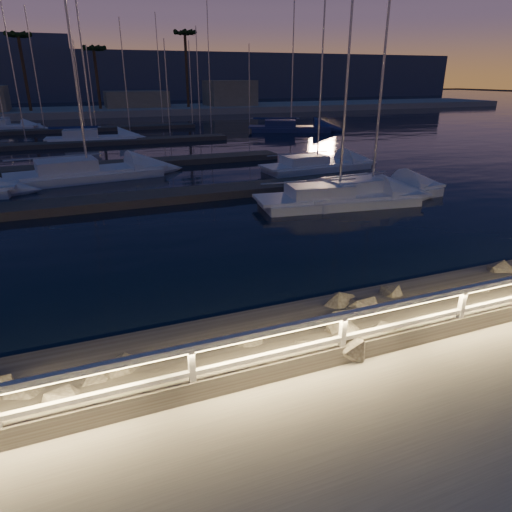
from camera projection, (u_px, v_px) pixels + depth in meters
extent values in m
plane|color=#AAA699|center=(295.00, 371.00, 8.72)|extent=(400.00, 400.00, 0.00)
cube|color=#AAA699|center=(372.00, 473.00, 6.60)|extent=(240.00, 5.00, 0.20)
cube|color=slate|center=(265.00, 344.00, 10.13)|extent=(240.00, 3.45, 1.29)
plane|color=black|center=(86.00, 112.00, 77.94)|extent=(320.00, 320.00, 0.00)
plane|color=black|center=(294.00, 421.00, 9.16)|extent=(400.00, 400.00, 0.00)
cube|color=white|center=(192.00, 373.00, 7.84)|extent=(0.11, 0.11, 1.00)
cube|color=white|center=(342.00, 338.00, 8.89)|extent=(0.11, 0.11, 1.00)
cube|color=white|center=(461.00, 310.00, 9.93)|extent=(0.11, 0.11, 1.00)
cube|color=white|center=(297.00, 325.00, 8.35)|extent=(44.00, 0.12, 0.12)
cube|color=white|center=(296.00, 349.00, 8.54)|extent=(44.00, 0.09, 0.09)
cube|color=#FFD772|center=(298.00, 330.00, 8.37)|extent=(44.00, 0.04, 0.03)
sphere|color=slate|center=(360.00, 315.00, 11.34)|extent=(1.06, 1.06, 1.06)
sphere|color=slate|center=(443.00, 320.00, 10.53)|extent=(1.01, 1.01, 1.01)
sphere|color=slate|center=(329.00, 345.00, 9.58)|extent=(1.00, 1.00, 1.00)
sphere|color=slate|center=(479.00, 298.00, 11.91)|extent=(0.72, 0.72, 0.72)
cube|color=#574E48|center=(151.00, 198.00, 22.67)|extent=(22.00, 2.00, 0.40)
cube|color=#574E48|center=(126.00, 164.00, 31.29)|extent=(22.00, 2.00, 0.40)
cube|color=#574E48|center=(109.00, 142.00, 41.64)|extent=(22.00, 2.00, 0.40)
cube|color=#574E48|center=(99.00, 129.00, 51.99)|extent=(22.00, 2.00, 0.40)
cube|color=#AAA699|center=(88.00, 112.00, 72.61)|extent=(160.00, 14.00, 1.20)
cube|color=gray|center=(137.00, 101.00, 75.70)|extent=(10.00, 6.00, 3.00)
cube|color=gray|center=(230.00, 95.00, 80.10)|extent=(8.00, 7.00, 4.60)
cylinder|color=brown|center=(24.00, 73.00, 65.96)|extent=(0.44, 0.44, 10.50)
cylinder|color=brown|center=(97.00, 78.00, 70.57)|extent=(0.44, 0.44, 9.00)
cylinder|color=brown|center=(187.00, 70.00, 74.10)|extent=(0.44, 0.44, 11.50)
cube|color=#3B435B|center=(74.00, 81.00, 119.36)|extent=(220.00, 30.00, 14.00)
cube|color=silver|center=(371.00, 196.00, 23.21)|extent=(7.67, 3.07, 0.54)
cube|color=silver|center=(372.00, 190.00, 23.08)|extent=(8.26, 2.75, 0.15)
cube|color=silver|center=(356.00, 185.00, 22.52)|extent=(3.05, 2.09, 0.64)
cylinder|color=#B2B1B7|center=(385.00, 46.00, 20.65)|extent=(0.12, 0.12, 13.01)
cylinder|color=#B2B1B7|center=(348.00, 176.00, 22.13)|extent=(4.68, 0.44, 0.08)
cube|color=silver|center=(339.00, 202.00, 22.14)|extent=(7.80, 3.50, 0.50)
cube|color=silver|center=(339.00, 195.00, 22.02)|extent=(8.37, 3.21, 0.14)
cube|color=silver|center=(319.00, 190.00, 21.66)|extent=(3.15, 2.26, 0.60)
cylinder|color=#B2B1B7|center=(349.00, 45.00, 19.58)|extent=(0.11, 0.11, 13.07)
cylinder|color=#B2B1B7|center=(309.00, 181.00, 21.37)|extent=(4.67, 0.71, 0.07)
cube|color=silver|center=(89.00, 177.00, 27.63)|extent=(8.80, 3.93, 0.61)
cube|color=silver|center=(88.00, 170.00, 27.49)|extent=(9.44, 3.60, 0.17)
cube|color=silver|center=(66.00, 166.00, 26.80)|extent=(3.56, 2.54, 0.72)
cylinder|color=#B2B1B7|center=(69.00, 33.00, 24.73)|extent=(0.13, 0.13, 14.76)
cylinder|color=#B2B1B7|center=(54.00, 157.00, 26.33)|extent=(5.28, 0.79, 0.09)
cube|color=silver|center=(317.00, 168.00, 30.29)|extent=(7.33, 2.92, 0.48)
cube|color=silver|center=(317.00, 163.00, 30.18)|extent=(7.90, 2.60, 0.13)
cube|color=silver|center=(304.00, 160.00, 29.66)|extent=(2.91, 2.00, 0.57)
cylinder|color=#B2B1B7|center=(322.00, 60.00, 27.85)|extent=(0.10, 0.10, 12.45)
cylinder|color=#B2B1B7|center=(298.00, 154.00, 29.29)|extent=(4.48, 0.40, 0.07)
cube|color=navy|center=(291.00, 130.00, 51.35)|extent=(9.15, 6.20, 0.58)
cube|color=navy|center=(291.00, 127.00, 51.21)|extent=(9.63, 6.10, 0.16)
cube|color=navy|center=(280.00, 123.00, 51.11)|extent=(3.98, 3.37, 0.69)
cylinder|color=#B2B1B7|center=(293.00, 52.00, 48.38)|extent=(0.13, 0.13, 15.14)
cylinder|color=#B2B1B7|center=(275.00, 118.00, 50.94)|extent=(5.01, 2.29, 0.08)
cube|color=silver|center=(6.00, 129.00, 52.85)|extent=(7.12, 3.78, 0.58)
cube|color=silver|center=(5.00, 125.00, 52.72)|extent=(7.59, 3.59, 0.16)
cube|color=silver|center=(94.00, 141.00, 42.48)|extent=(7.90, 3.29, 0.60)
cube|color=silver|center=(93.00, 137.00, 42.34)|extent=(8.50, 2.96, 0.16)
cube|color=silver|center=(80.00, 133.00, 41.91)|extent=(3.16, 2.20, 0.71)
cylinder|color=#B2B1B7|center=(83.00, 58.00, 39.84)|extent=(0.13, 0.13, 13.35)
cylinder|color=#B2B1B7|center=(73.00, 128.00, 41.57)|extent=(4.79, 0.54, 0.09)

